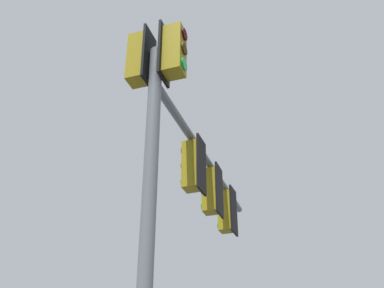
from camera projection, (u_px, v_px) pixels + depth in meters
name	position (u px, v px, depth m)	size (l,w,h in m)	color
signal_mast_assembly	(185.00, 169.00, 7.57)	(5.61, 0.98, 6.81)	slate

